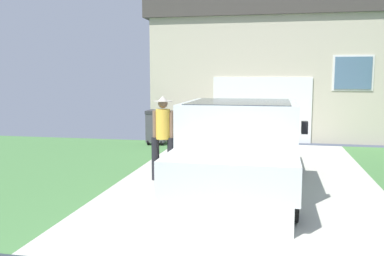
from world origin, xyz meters
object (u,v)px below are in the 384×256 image
Objects in this scene: pickup_truck at (240,150)px; wheeled_trash_bin at (157,126)px; person_with_hat at (163,135)px; house_with_garage at (300,64)px; handbag at (169,178)px.

wheeled_trash_bin is (-3.04, 4.91, -0.18)m from pickup_truck.
pickup_truck is 1.71m from person_with_hat.
pickup_truck is 0.50× the size of house_with_garage.
person_with_hat is (-1.63, 0.46, 0.19)m from pickup_truck.
house_with_garage is at bearing 71.78° from handbag.
person_with_hat is at bearing -15.10° from pickup_truck.
house_with_garage reaches higher than pickup_truck.
wheeled_trash_bin is at bearing 108.75° from handbag.
wheeled_trash_bin is (-4.60, -4.37, -2.04)m from house_with_garage.
handbag is at bearing -6.44° from pickup_truck.
handbag is 5.02m from wheeled_trash_bin.
house_with_garage is at bearing -99.05° from pickup_truck.
person_with_hat is 4.68m from wheeled_trash_bin.
handbag is (-1.44, 0.17, -0.66)m from pickup_truck.
handbag is 0.35× the size of wheeled_trash_bin.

